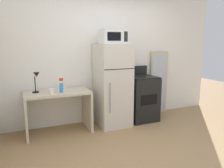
% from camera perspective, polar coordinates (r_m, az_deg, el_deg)
% --- Properties ---
extents(ground_plane, '(12.00, 12.00, 0.00)m').
position_cam_1_polar(ground_plane, '(3.46, 10.89, -16.99)').
color(ground_plane, '#9E7A51').
extents(wall_back_white, '(5.00, 0.10, 2.60)m').
position_cam_1_polar(wall_back_white, '(4.57, -0.62, 6.98)').
color(wall_back_white, white).
rests_on(wall_back_white, ground).
extents(desk, '(1.13, 0.59, 0.75)m').
position_cam_1_polar(desk, '(4.04, -13.88, -5.07)').
color(desk, beige).
rests_on(desk, ground).
extents(desk_lamp, '(0.14, 0.12, 0.35)m').
position_cam_1_polar(desk_lamp, '(3.95, -19.06, 1.27)').
color(desk_lamp, black).
rests_on(desk_lamp, desk).
extents(coffee_mug, '(0.08, 0.08, 0.09)m').
position_cam_1_polar(coffee_mug, '(3.80, -15.35, -1.82)').
color(coffee_mug, white).
rests_on(coffee_mug, desk).
extents(spray_bottle, '(0.06, 0.06, 0.25)m').
position_cam_1_polar(spray_bottle, '(3.88, -13.01, -0.70)').
color(spray_bottle, '#2D8CEA').
rests_on(spray_bottle, desk).
extents(refrigerator, '(0.60, 0.67, 1.57)m').
position_cam_1_polar(refrigerator, '(4.24, 0.13, -0.30)').
color(refrigerator, beige).
rests_on(refrigerator, ground).
extents(microwave, '(0.46, 0.35, 0.26)m').
position_cam_1_polar(microwave, '(4.15, 0.25, 12.18)').
color(microwave, silver).
rests_on(microwave, refrigerator).
extents(oven_range, '(0.58, 0.61, 1.10)m').
position_cam_1_polar(oven_range, '(4.63, 7.52, -3.53)').
color(oven_range, black).
rests_on(oven_range, ground).
extents(leaning_mirror, '(0.44, 0.03, 1.40)m').
position_cam_1_polar(leaning_mirror, '(5.12, 12.03, 0.37)').
color(leaning_mirror, '#C6B793').
rests_on(leaning_mirror, ground).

